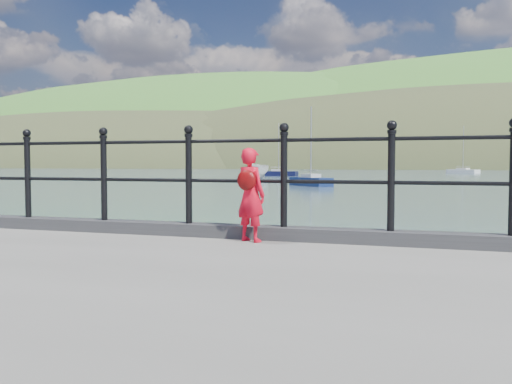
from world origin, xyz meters
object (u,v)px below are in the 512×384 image
(child, at_px, (250,194))
(sailboat_left, at_px, (279,174))
(launch_white, at_px, (258,171))
(sailboat_deep, at_px, (463,171))
(sailboat_port, at_px, (311,182))
(railing, at_px, (235,168))

(child, height_order, sailboat_left, sailboat_left)
(launch_white, height_order, sailboat_deep, sailboat_deep)
(child, height_order, sailboat_deep, sailboat_deep)
(child, xyz_separation_m, sailboat_port, (-7.68, 38.03, -1.20))
(sailboat_deep, xyz_separation_m, sailboat_port, (-14.72, -63.19, -0.00))
(sailboat_left, bearing_deg, railing, -71.70)
(railing, xyz_separation_m, child, (0.28, -0.26, -0.29))
(railing, distance_m, sailboat_left, 72.53)
(railing, xyz_separation_m, sailboat_deep, (7.32, 100.96, -1.48))
(launch_white, relative_size, sailboat_port, 0.71)
(railing, distance_m, sailboat_port, 38.52)
(railing, distance_m, sailboat_deep, 101.24)
(sailboat_port, bearing_deg, sailboat_deep, 121.28)
(launch_white, bearing_deg, child, -67.58)
(sailboat_deep, xyz_separation_m, sailboat_left, (-26.58, -31.05, -0.00))
(launch_white, xyz_separation_m, sailboat_left, (-0.98, 12.61, -0.58))
(railing, xyz_separation_m, launch_white, (-18.27, 57.31, -0.90))
(child, distance_m, sailboat_port, 38.82)
(sailboat_left, bearing_deg, launch_white, -82.64)
(child, distance_m, sailboat_deep, 101.47)
(launch_white, bearing_deg, sailboat_left, 99.01)
(child, xyz_separation_m, sailboat_left, (-19.54, 70.17, -1.20))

